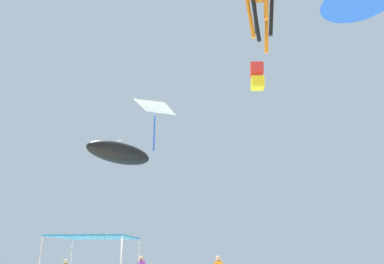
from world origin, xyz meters
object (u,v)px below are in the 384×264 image
at_px(kite_diamond_white, 155,109).
at_px(kite_inflatable_black, 119,153).
at_px(canopy_tent, 95,239).
at_px(kite_box_red, 257,76).

distance_m(kite_diamond_white, kite_inflatable_black, 5.73).
distance_m(canopy_tent, kite_inflatable_black, 18.24).
relative_size(kite_box_red, kite_inflatable_black, 0.37).
xyz_separation_m(kite_diamond_white, kite_inflatable_black, (-3.79, 3.12, -2.95)).
xyz_separation_m(canopy_tent, kite_inflatable_black, (-3.66, 15.76, 8.43)).
bearing_deg(canopy_tent, kite_box_red, 56.93).
height_order(canopy_tent, kite_inflatable_black, kite_inflatable_black).
bearing_deg(canopy_tent, kite_inflatable_black, 103.08).
height_order(kite_box_red, kite_inflatable_black, kite_box_red).
relative_size(kite_diamond_white, kite_inflatable_black, 0.65).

